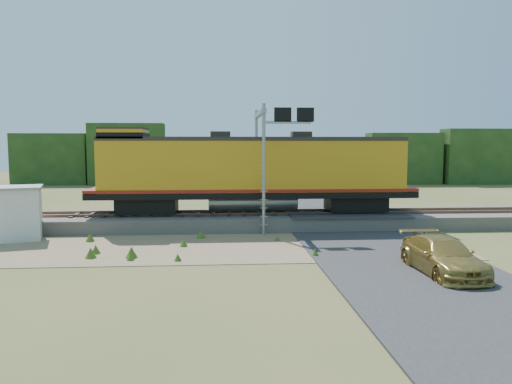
{
  "coord_description": "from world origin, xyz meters",
  "views": [
    {
      "loc": [
        -0.46,
        -23.72,
        4.97
      ],
      "look_at": [
        1.43,
        3.0,
        2.4
      ],
      "focal_mm": 35.0,
      "sensor_mm": 36.0,
      "label": 1
    }
  ],
  "objects": [
    {
      "name": "signal_gantry",
      "position": [
        2.24,
        5.33,
        5.37
      ],
      "size": [
        2.84,
        6.2,
        7.17
      ],
      "color": "gray",
      "rests_on": "ground"
    },
    {
      "name": "ground",
      "position": [
        0.0,
        0.0,
        0.0
      ],
      "size": [
        140.0,
        140.0,
        0.0
      ],
      "primitive_type": "plane",
      "color": "#475123",
      "rests_on": "ground"
    },
    {
      "name": "tree_line_north",
      "position": [
        0.0,
        38.0,
        3.07
      ],
      "size": [
        130.0,
        3.0,
        6.5
      ],
      "color": "#193914",
      "rests_on": "ground"
    },
    {
      "name": "weed_clumps",
      "position": [
        -3.5,
        0.1,
        0.0
      ],
      "size": [
        15.0,
        6.2,
        0.56
      ],
      "primitive_type": null,
      "color": "#3D5E1B",
      "rests_on": "ground"
    },
    {
      "name": "car",
      "position": [
        8.01,
        -5.51,
        0.7
      ],
      "size": [
        2.07,
        4.86,
        1.4
      ],
      "primitive_type": "imported",
      "rotation": [
        0.0,
        0.0,
        0.02
      ],
      "color": "#A6893D",
      "rests_on": "ground"
    },
    {
      "name": "rails",
      "position": [
        0.0,
        6.0,
        0.88
      ],
      "size": [
        70.0,
        1.54,
        0.16
      ],
      "color": "brown",
      "rests_on": "ballast"
    },
    {
      "name": "locomotive",
      "position": [
        1.18,
        6.0,
        3.42
      ],
      "size": [
        19.3,
        2.94,
        4.98
      ],
      "color": "black",
      "rests_on": "rails"
    },
    {
      "name": "ballast",
      "position": [
        0.0,
        6.0,
        0.4
      ],
      "size": [
        70.0,
        5.0,
        0.8
      ],
      "primitive_type": "cube",
      "color": "slate",
      "rests_on": "ground"
    },
    {
      "name": "road",
      "position": [
        7.0,
        0.74,
        0.09
      ],
      "size": [
        7.0,
        66.0,
        0.86
      ],
      "color": "#38383A",
      "rests_on": "ground"
    },
    {
      "name": "shed",
      "position": [
        -10.97,
        2.76,
        1.42
      ],
      "size": [
        2.92,
        2.92,
        2.81
      ],
      "rotation": [
        0.0,
        0.0,
        0.28
      ],
      "color": "silver",
      "rests_on": "ground"
    },
    {
      "name": "dirt_shoulder",
      "position": [
        -2.0,
        0.5,
        0.01
      ],
      "size": [
        26.0,
        8.0,
        0.03
      ],
      "primitive_type": "cube",
      "color": "#8C7754",
      "rests_on": "ground"
    }
  ]
}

